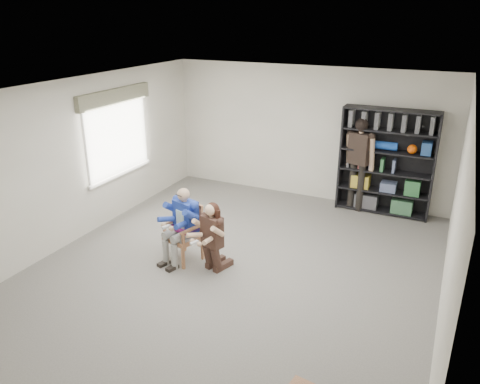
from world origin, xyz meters
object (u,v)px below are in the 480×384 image
at_px(kneeling_woman, 211,238).
at_px(armchair, 183,233).
at_px(standing_man, 358,165).
at_px(seated_man, 183,225).
at_px(bookshelf, 386,162).

bearing_deg(kneeling_woman, armchair, -175.16).
bearing_deg(standing_man, kneeling_woman, -95.17).
bearing_deg(seated_man, kneeling_woman, 4.84).
distance_m(armchair, bookshelf, 4.30).
bearing_deg(seated_man, bookshelf, 69.30).
xyz_separation_m(seated_man, bookshelf, (2.58, 3.39, 0.43)).
bearing_deg(bookshelf, seated_man, -127.22).
bearing_deg(armchair, seated_man, 0.00).
distance_m(bookshelf, standing_man, 0.53).
relative_size(armchair, standing_man, 0.51).
bearing_deg(bookshelf, standing_man, -169.34).
relative_size(seated_man, standing_man, 0.66).
distance_m(kneeling_woman, standing_man, 3.74).
height_order(kneeling_woman, standing_man, standing_man).
xyz_separation_m(bookshelf, standing_man, (-0.51, -0.10, -0.11)).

